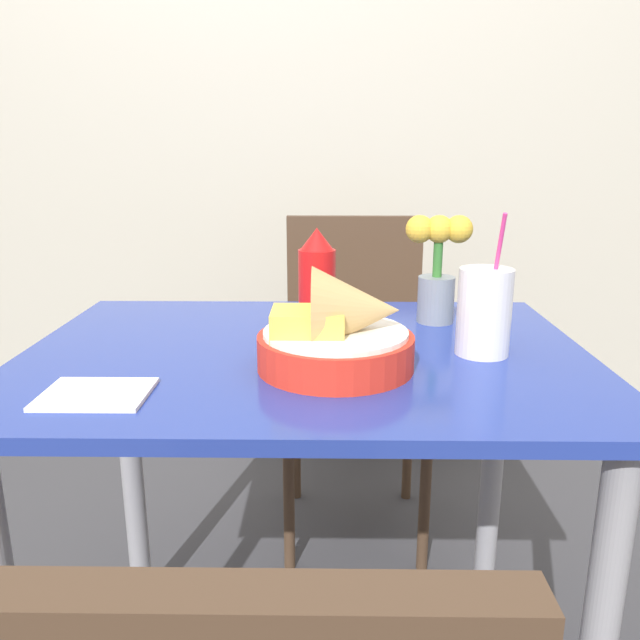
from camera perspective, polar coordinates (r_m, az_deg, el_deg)
wall_window at (r=2.23m, az=-0.21°, el=20.35°), size 7.00×0.06×2.60m
dining_table at (r=1.13m, az=-1.28°, el=-9.12°), size 0.97×0.70×0.77m
chair_far_window at (r=1.84m, az=3.17°, el=-2.55°), size 0.40×0.40×0.92m
food_basket at (r=0.97m, az=1.95°, el=-1.21°), size 0.25×0.25×0.16m
ketchup_bottle at (r=1.19m, az=-0.28°, el=3.70°), size 0.07×0.07×0.19m
drink_cup at (r=1.07m, az=14.76°, el=0.49°), size 0.09×0.09×0.24m
flower_vase at (r=1.24m, az=10.69°, el=4.99°), size 0.13×0.07×0.21m
napkin at (r=0.93m, az=-19.81°, el=-6.39°), size 0.15×0.12×0.01m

